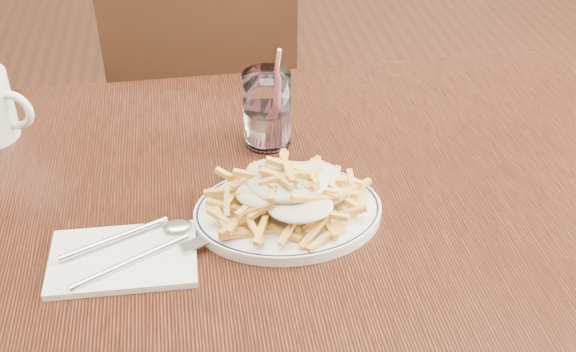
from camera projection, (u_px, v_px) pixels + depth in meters
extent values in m
cube|color=black|center=(276.00, 217.00, 1.02)|extent=(1.20, 0.80, 0.04)
cylinder|color=black|center=(502.00, 225.00, 1.59)|extent=(0.05, 0.05, 0.71)
cube|color=black|center=(210.00, 111.00, 1.85)|extent=(0.45, 0.45, 0.04)
cube|color=black|center=(201.00, 57.00, 1.56)|extent=(0.41, 0.08, 0.45)
cylinder|color=black|center=(276.00, 142.00, 2.13)|extent=(0.04, 0.04, 0.40)
cylinder|color=black|center=(156.00, 147.00, 2.11)|extent=(0.04, 0.04, 0.40)
cylinder|color=black|center=(284.00, 218.00, 1.85)|extent=(0.04, 0.04, 0.40)
cylinder|color=black|center=(145.00, 224.00, 1.83)|extent=(0.04, 0.04, 0.40)
torus|color=black|center=(288.00, 210.00, 0.98)|extent=(0.23, 0.23, 0.01)
ellipsoid|color=beige|center=(288.00, 180.00, 0.95)|extent=(0.17, 0.15, 0.02)
cube|color=white|center=(123.00, 258.00, 0.92)|extent=(0.19, 0.13, 0.01)
cylinder|color=white|center=(267.00, 109.00, 1.11)|extent=(0.07, 0.07, 0.12)
cylinder|color=white|center=(267.00, 125.00, 1.12)|extent=(0.07, 0.07, 0.06)
cylinder|color=#FF6183|center=(274.00, 92.00, 1.10)|extent=(0.02, 0.04, 0.16)
torus|color=white|center=(14.00, 110.00, 1.11)|extent=(0.07, 0.04, 0.07)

